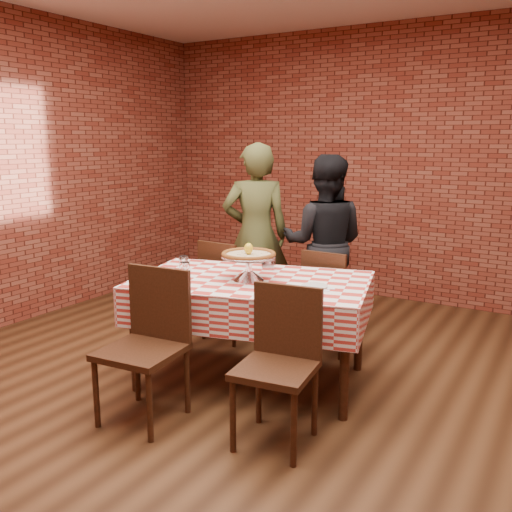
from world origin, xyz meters
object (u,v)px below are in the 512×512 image
at_px(water_glass_right, 183,263).
at_px(chair_far_right, 331,300).
at_px(pizza_stand, 249,268).
at_px(diner_black, 324,243).
at_px(pizza, 249,255).
at_px(water_glass_left, 185,270).
at_px(condiment_caddy, 269,261).
at_px(diner_olive, 256,235).
at_px(table, 252,331).
at_px(chair_near_right, 275,370).
at_px(chair_far_left, 231,289).
at_px(chair_near_left, 141,349).

height_order(water_glass_right, chair_far_right, water_glass_right).
relative_size(pizza_stand, diner_black, 0.24).
xyz_separation_m(pizza_stand, diner_black, (-0.03, 1.36, -0.05)).
height_order(pizza, water_glass_left, pizza).
relative_size(pizza, condiment_caddy, 2.85).
height_order(water_glass_left, chair_far_right, water_glass_left).
bearing_deg(diner_olive, water_glass_right, 59.21).
bearing_deg(chair_far_right, diner_black, -57.26).
xyz_separation_m(pizza_stand, pizza, (0.00, -0.00, 0.09)).
height_order(table, water_glass_left, water_glass_left).
bearing_deg(chair_near_right, diner_black, 99.76).
bearing_deg(diner_olive, chair_far_left, 58.41).
height_order(table, chair_far_right, chair_far_right).
relative_size(table, pizza_stand, 4.13).
bearing_deg(pizza, diner_olive, 118.75).
xyz_separation_m(chair_far_left, diner_olive, (-0.02, 0.46, 0.41)).
xyz_separation_m(chair_near_left, chair_far_left, (-0.35, 1.52, -0.03)).
xyz_separation_m(chair_far_left, diner_black, (0.59, 0.66, 0.36)).
bearing_deg(water_glass_left, diner_black, 75.55).
xyz_separation_m(pizza_stand, chair_far_left, (-0.62, 0.70, -0.40)).
relative_size(water_glass_left, diner_black, 0.07).
distance_m(pizza, diner_black, 1.37).
distance_m(pizza_stand, diner_olive, 1.32).
xyz_separation_m(condiment_caddy, chair_near_left, (-0.24, -1.16, -0.36)).
relative_size(condiment_caddy, diner_olive, 0.08).
relative_size(chair_far_left, chair_far_right, 1.03).
bearing_deg(water_glass_left, table, 25.31).
xyz_separation_m(water_glass_left, condiment_caddy, (0.40, 0.51, 0.01)).
relative_size(pizza, water_glass_left, 3.43).
height_order(pizza, chair_near_left, pizza).
xyz_separation_m(water_glass_left, chair_near_right, (1.00, -0.47, -0.36)).
relative_size(pizza_stand, chair_near_right, 0.43).
height_order(pizza_stand, diner_olive, diner_olive).
relative_size(water_glass_right, chair_near_left, 0.12).
relative_size(table, chair_far_right, 1.87).
xyz_separation_m(water_glass_left, chair_far_right, (0.68, 1.05, -0.38)).
height_order(condiment_caddy, chair_far_right, condiment_caddy).
relative_size(water_glass_right, chair_far_right, 0.13).
xyz_separation_m(table, pizza, (-0.00, -0.03, 0.56)).
height_order(pizza_stand, diner_black, diner_black).
height_order(pizza_stand, water_glass_right, pizza_stand).
bearing_deg(table, water_glass_left, -154.69).
distance_m(chair_near_left, diner_olive, 2.05).
bearing_deg(chair_far_left, chair_near_right, 136.65).
distance_m(diner_olive, diner_black, 0.64).
bearing_deg(chair_far_right, pizza, 75.25).
bearing_deg(pizza, water_glass_left, -158.15).
xyz_separation_m(condiment_caddy, chair_far_left, (-0.59, 0.36, -0.38)).
bearing_deg(chair_far_left, chair_far_right, -163.33).
distance_m(table, diner_black, 1.39).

